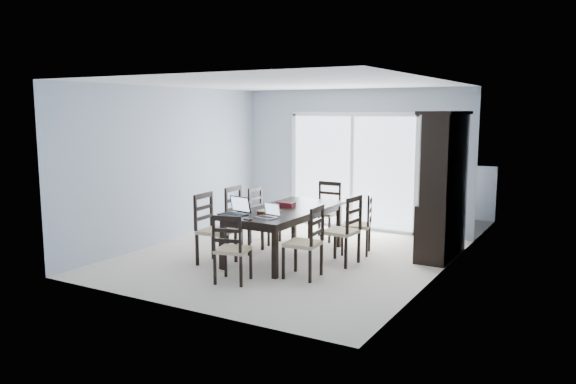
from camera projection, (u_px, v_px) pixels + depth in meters
name	position (u px, v px, depth m)	size (l,w,h in m)	color
floor	(286.00, 257.00, 8.51)	(5.00, 5.00, 0.00)	silver
ceiling	(285.00, 83.00, 8.13)	(5.00, 5.00, 0.00)	white
back_wall	(353.00, 159.00, 10.46)	(4.50, 0.02, 2.60)	#9DAABC
wall_left	(170.00, 165.00, 9.43)	(0.02, 5.00, 2.60)	#9DAABC
wall_right	(437.00, 182.00, 7.21)	(0.02, 5.00, 2.60)	#9DAABC
balcony	(371.00, 221.00, 11.52)	(4.50, 2.00, 0.10)	gray
railing	(389.00, 187.00, 12.29)	(4.50, 0.06, 1.10)	#99999E
dining_table	(286.00, 214.00, 8.41)	(1.00, 2.20, 0.75)	black
china_hutch	(444.00, 187.00, 8.43)	(0.50, 1.38, 2.20)	black
sliding_door	(352.00, 171.00, 10.48)	(2.52, 0.05, 2.18)	silver
chair_left_near	(210.00, 221.00, 8.11)	(0.48, 0.47, 1.18)	black
chair_left_mid	(239.00, 212.00, 8.84)	(0.47, 0.46, 1.18)	black
chair_left_far	(261.00, 209.00, 9.44)	(0.41, 0.40, 1.07)	black
chair_right_near	(309.00, 234.00, 7.38)	(0.47, 0.45, 1.13)	black
chair_right_mid	(347.00, 223.00, 8.02)	(0.48, 0.47, 1.17)	black
chair_right_far	(363.00, 217.00, 8.64)	(0.52, 0.51, 1.10)	black
chair_end_near	(230.00, 242.00, 7.14)	(0.48, 0.49, 1.05)	black
chair_end_far	(327.00, 204.00, 9.69)	(0.43, 0.44, 1.14)	black
laptop_dark	(233.00, 211.00, 7.87)	(0.41, 0.32, 0.26)	black
laptop_silver	(267.00, 215.00, 7.67)	(0.32, 0.25, 0.20)	#BCBCBF
book_stack	(269.00, 212.00, 8.00)	(0.30, 0.23, 0.05)	maroon
cell_phone	(248.00, 219.00, 7.55)	(0.12, 0.05, 0.01)	black
game_box	(286.00, 204.00, 8.57)	(0.28, 0.14, 0.07)	#501019
hot_tub	(336.00, 194.00, 11.83)	(1.83, 1.65, 0.91)	brown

